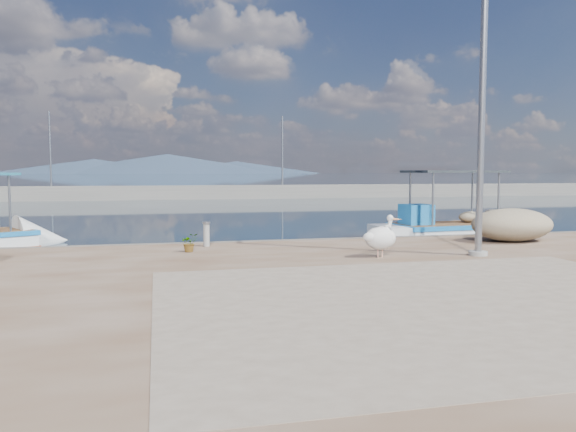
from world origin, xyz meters
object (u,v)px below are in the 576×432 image
at_px(pelican, 381,237).
at_px(bollard_near, 206,233).
at_px(boat_right, 451,233).
at_px(lamp_post, 481,115).

distance_m(pelican, bollard_near, 4.72).
xyz_separation_m(boat_right, bollard_near, (-9.16, -3.49, 0.63)).
relative_size(pelican, lamp_post, 0.15).
bearing_deg(boat_right, bollard_near, -163.73).
bearing_deg(lamp_post, boat_right, 65.20).
relative_size(boat_right, bollard_near, 9.48).
bearing_deg(bollard_near, boat_right, 20.86).
height_order(boat_right, lamp_post, lamp_post).
bearing_deg(pelican, lamp_post, -17.57).
xyz_separation_m(lamp_post, bollard_near, (-6.12, 3.08, -2.94)).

